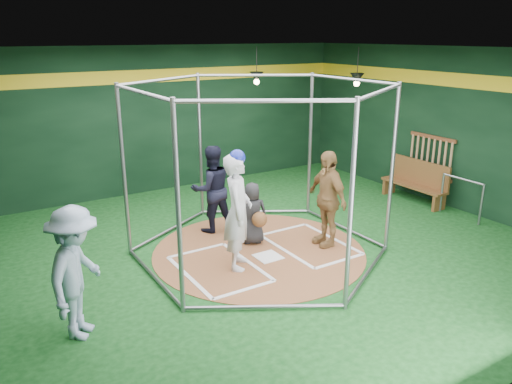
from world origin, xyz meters
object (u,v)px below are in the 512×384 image
dugout_bench (416,181)px  batter_figure (238,210)px  umpire (212,189)px  visitor_leopard (327,198)px

dugout_bench → batter_figure: bearing=-171.2°
batter_figure → umpire: batter_figure is taller
umpire → dugout_bench: 4.96m
batter_figure → dugout_bench: 5.33m
batter_figure → visitor_leopard: batter_figure is taller
visitor_leopard → batter_figure: bearing=-87.2°
batter_figure → visitor_leopard: 1.84m
visitor_leopard → umpire: size_ratio=1.04×
visitor_leopard → dugout_bench: bearing=108.5°
dugout_bench → visitor_leopard: bearing=-165.8°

